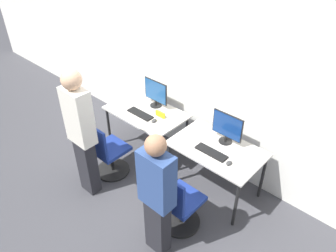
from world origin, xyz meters
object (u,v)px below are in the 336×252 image
monitor_left (156,93)px  office_chair_left (108,154)px  keyboard_left (140,114)px  office_chair_right (178,205)px  mouse_left (154,121)px  mouse_right (229,163)px  person_left (81,130)px  person_right (157,194)px  monitor_right (227,128)px  keyboard_right (211,152)px

monitor_left → office_chair_left: monitor_left is taller
keyboard_left → office_chair_right: bearing=-26.9°
mouse_left → office_chair_right: (1.02, -0.66, -0.38)m
keyboard_left → mouse_left: size_ratio=4.66×
mouse_left → office_chair_left: office_chair_left is taller
mouse_right → monitor_left: bearing=166.8°
keyboard_left → person_left: person_left is taller
mouse_right → person_left: bearing=-147.9°
monitor_left → keyboard_left: size_ratio=1.02×
monitor_left → person_right: (1.32, -1.35, -0.08)m
person_left → office_chair_right: bearing=14.4°
mouse_left → office_chair_right: 1.28m
monitor_right → keyboard_right: bearing=-90.0°
keyboard_left → mouse_right: 1.53m
mouse_left → office_chair_right: size_ratio=0.10×
office_chair_right → monitor_left: bearing=142.8°
office_chair_right → person_right: (0.02, -0.37, 0.50)m
mouse_left → mouse_right: (1.26, -0.04, 0.00)m
office_chair_left → mouse_left: bearing=63.6°
keyboard_right → office_chair_right: office_chair_right is taller
office_chair_left → monitor_right: monitor_right is taller
monitor_left → office_chair_left: (-0.03, -0.95, -0.58)m
keyboard_right → monitor_left: bearing=165.1°
mouse_right → person_right: (-0.22, -0.99, 0.12)m
person_right → mouse_left: bearing=135.5°
keyboard_left → mouse_left: 0.27m
monitor_left → person_left: person_left is taller
person_left → mouse_right: 1.81m
person_left → monitor_right: (1.24, 1.28, -0.04)m
mouse_left → mouse_right: bearing=-1.7°
keyboard_left → monitor_left: bearing=90.0°
keyboard_right → person_right: bearing=-86.7°
person_left → keyboard_right: 1.60m
keyboard_left → person_right: 1.67m
monitor_left → mouse_left: monitor_left is taller
keyboard_right → office_chair_right: bearing=-86.8°
person_right → office_chair_left: bearing=163.4°
keyboard_left → keyboard_right: bearing=-0.5°
mouse_right → person_right: 1.02m
office_chair_left → person_right: bearing=-16.6°
monitor_right → office_chair_left: bearing=-144.7°
monitor_right → mouse_right: 0.47m
mouse_left → mouse_right: same height
monitor_right → monitor_left: bearing=178.7°
person_left → keyboard_right: bearing=38.2°
monitor_left → keyboard_right: monitor_left is taller
mouse_left → monitor_right: (0.98, 0.29, 0.20)m
person_left → monitor_left: bearing=90.7°
monitor_left → person_right: person_right is taller
keyboard_left → person_right: person_right is taller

